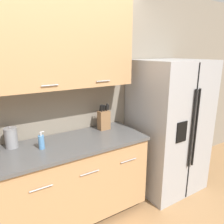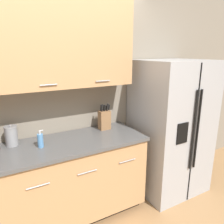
% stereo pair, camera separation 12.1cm
% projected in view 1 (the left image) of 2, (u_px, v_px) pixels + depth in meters
% --- Properties ---
extents(wall_back, '(10.00, 0.39, 2.60)m').
position_uv_depth(wall_back, '(45.00, 86.00, 2.29)').
color(wall_back, gray).
rests_on(wall_back, ground_plane).
extents(counter_unit, '(1.95, 0.64, 0.93)m').
position_uv_depth(counter_unit, '(57.00, 185.00, 2.31)').
color(counter_unit, black).
rests_on(counter_unit, ground_plane).
extents(refrigerator, '(0.88, 0.80, 1.74)m').
position_uv_depth(refrigerator, '(168.00, 126.00, 2.91)').
color(refrigerator, '#9E9EA0').
rests_on(refrigerator, ground_plane).
extents(knife_block, '(0.15, 0.10, 0.32)m').
position_uv_depth(knife_block, '(104.00, 119.00, 2.62)').
color(knife_block, olive).
rests_on(knife_block, counter_unit).
extents(soap_dispenser, '(0.06, 0.06, 0.18)m').
position_uv_depth(soap_dispenser, '(41.00, 142.00, 2.10)').
color(soap_dispenser, '#4C7FB2').
rests_on(soap_dispenser, counter_unit).
extents(steel_canister, '(0.12, 0.12, 0.22)m').
position_uv_depth(steel_canister, '(11.00, 138.00, 2.12)').
color(steel_canister, gray).
rests_on(steel_canister, counter_unit).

